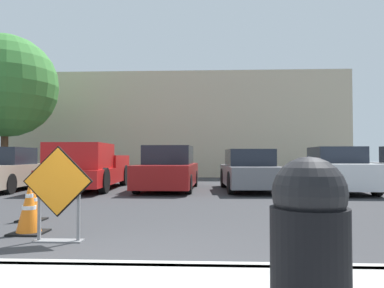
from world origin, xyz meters
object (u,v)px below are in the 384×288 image
at_px(traffic_cone_second, 32,200).
at_px(parked_car_second, 3,171).
at_px(traffic_cone_nearest, 29,208).
at_px(parked_car_fifth, 337,171).
at_px(road_closed_sign, 58,190).
at_px(parked_car_third, 169,170).
at_px(pickup_truck, 88,169).
at_px(parked_car_fourth, 250,171).
at_px(trash_bin, 310,237).
at_px(bollard_nearest, 321,182).

height_order(traffic_cone_second, parked_car_second, parked_car_second).
height_order(traffic_cone_nearest, parked_car_second, parked_car_second).
distance_m(traffic_cone_second, parked_car_fifth, 9.63).
bearing_deg(road_closed_sign, traffic_cone_nearest, 140.93).
bearing_deg(road_closed_sign, parked_car_second, 123.80).
relative_size(road_closed_sign, parked_car_third, 0.29).
bearing_deg(traffic_cone_nearest, pickup_truck, 101.54).
bearing_deg(parked_car_fifth, road_closed_sign, 51.81).
xyz_separation_m(parked_car_fourth, trash_bin, (-0.74, -10.68, 0.00)).
height_order(parked_car_third, parked_car_fourth, parked_car_third).
bearing_deg(trash_bin, road_closed_sign, 136.22).
distance_m(traffic_cone_nearest, parked_car_third, 7.74).
bearing_deg(parked_car_third, pickup_truck, 5.92).
height_order(traffic_cone_second, trash_bin, trash_bin).
relative_size(pickup_truck, parked_car_fourth, 1.29).
relative_size(traffic_cone_nearest, traffic_cone_second, 1.03).
distance_m(pickup_truck, trash_bin, 11.73).
bearing_deg(parked_car_fourth, parked_car_second, -0.04).
xyz_separation_m(traffic_cone_nearest, bollard_nearest, (5.54, 3.58, 0.17)).
bearing_deg(parked_car_third, parked_car_second, 7.43).
xyz_separation_m(road_closed_sign, traffic_cone_nearest, (-0.68, 0.55, -0.34)).
relative_size(road_closed_sign, traffic_cone_second, 1.73).
distance_m(traffic_cone_nearest, parked_car_second, 8.29).
height_order(traffic_cone_second, parked_car_third, parked_car_third).
xyz_separation_m(road_closed_sign, parked_car_fifth, (6.40, 7.62, -0.02)).
bearing_deg(parked_car_fifth, pickup_truck, -0.41).
bearing_deg(trash_bin, parked_car_third, 101.07).
distance_m(traffic_cone_second, trash_bin, 5.89).
relative_size(traffic_cone_second, parked_car_fifth, 0.19).
height_order(traffic_cone_nearest, traffic_cone_second, traffic_cone_nearest).
bearing_deg(parked_car_third, traffic_cone_nearest, 81.53).
distance_m(parked_car_second, parked_car_third, 5.77).
bearing_deg(parked_car_third, traffic_cone_second, 75.68).
relative_size(parked_car_third, bollard_nearest, 4.40).
xyz_separation_m(road_closed_sign, parked_car_third, (0.66, 8.17, -0.01)).
distance_m(parked_car_fourth, parked_car_fifth, 2.90).
distance_m(traffic_cone_second, bollard_nearest, 6.52).
relative_size(parked_car_fourth, parked_car_fifth, 1.05).
height_order(parked_car_second, bollard_nearest, parked_car_second).
relative_size(parked_car_third, parked_car_fifth, 1.15).
xyz_separation_m(traffic_cone_nearest, parked_car_third, (1.34, 7.62, 0.32)).
bearing_deg(traffic_cone_second, parked_car_fifth, 38.08).
distance_m(traffic_cone_second, parked_car_fourth, 7.90).
bearing_deg(bollard_nearest, parked_car_third, 136.11).
relative_size(parked_car_third, parked_car_fourth, 1.09).
xyz_separation_m(traffic_cone_second, parked_car_fourth, (4.71, 6.34, 0.29)).
relative_size(traffic_cone_second, trash_bin, 0.73).
bearing_deg(trash_bin, pickup_truck, 115.11).
bearing_deg(trash_bin, parked_car_fifth, 70.65).
bearing_deg(road_closed_sign, traffic_cone_second, 125.15).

